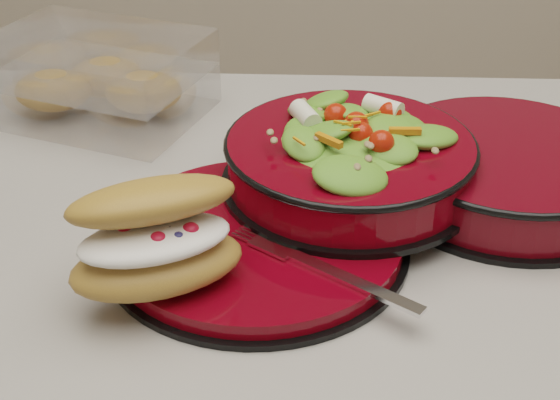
{
  "coord_description": "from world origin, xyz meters",
  "views": [
    {
      "loc": [
        -0.08,
        -0.62,
        1.31
      ],
      "look_at": [
        -0.11,
        -0.02,
        0.94
      ],
      "focal_mm": 50.0,
      "sensor_mm": 36.0,
      "label": 1
    }
  ],
  "objects_px": {
    "dinner_plate": "(258,239)",
    "salad_bowl": "(350,151)",
    "pastry_box": "(97,79)",
    "croissant": "(157,238)",
    "fork": "(327,270)",
    "extra_bowl": "(507,169)"
  },
  "relations": [
    {
      "from": "dinner_plate",
      "to": "salad_bowl",
      "type": "distance_m",
      "value": 0.13
    },
    {
      "from": "salad_bowl",
      "to": "pastry_box",
      "type": "bearing_deg",
      "value": 146.11
    },
    {
      "from": "croissant",
      "to": "dinner_plate",
      "type": "bearing_deg",
      "value": 22.48
    },
    {
      "from": "croissant",
      "to": "pastry_box",
      "type": "relative_size",
      "value": 0.55
    },
    {
      "from": "dinner_plate",
      "to": "pastry_box",
      "type": "xyz_separation_m",
      "value": [
        -0.21,
        0.28,
        0.03
      ]
    },
    {
      "from": "fork",
      "to": "extra_bowl",
      "type": "height_order",
      "value": "extra_bowl"
    },
    {
      "from": "salad_bowl",
      "to": "pastry_box",
      "type": "distance_m",
      "value": 0.36
    },
    {
      "from": "croissant",
      "to": "extra_bowl",
      "type": "height_order",
      "value": "croissant"
    },
    {
      "from": "salad_bowl",
      "to": "pastry_box",
      "type": "xyz_separation_m",
      "value": [
        -0.3,
        0.2,
        -0.01
      ]
    },
    {
      "from": "dinner_plate",
      "to": "fork",
      "type": "relative_size",
      "value": 1.88
    },
    {
      "from": "salad_bowl",
      "to": "pastry_box",
      "type": "relative_size",
      "value": 0.87
    },
    {
      "from": "dinner_plate",
      "to": "croissant",
      "type": "distance_m",
      "value": 0.12
    },
    {
      "from": "croissant",
      "to": "fork",
      "type": "height_order",
      "value": "croissant"
    },
    {
      "from": "pastry_box",
      "to": "croissant",
      "type": "bearing_deg",
      "value": -49.47
    },
    {
      "from": "croissant",
      "to": "fork",
      "type": "distance_m",
      "value": 0.14
    },
    {
      "from": "croissant",
      "to": "extra_bowl",
      "type": "distance_m",
      "value": 0.37
    },
    {
      "from": "dinner_plate",
      "to": "salad_bowl",
      "type": "xyz_separation_m",
      "value": [
        0.08,
        0.08,
        0.05
      ]
    },
    {
      "from": "salad_bowl",
      "to": "croissant",
      "type": "height_order",
      "value": "salad_bowl"
    },
    {
      "from": "pastry_box",
      "to": "fork",
      "type": "bearing_deg",
      "value": -31.74
    },
    {
      "from": "pastry_box",
      "to": "extra_bowl",
      "type": "relative_size",
      "value": 1.13
    },
    {
      "from": "dinner_plate",
      "to": "salad_bowl",
      "type": "bearing_deg",
      "value": 44.95
    },
    {
      "from": "extra_bowl",
      "to": "dinner_plate",
      "type": "bearing_deg",
      "value": -156.37
    }
  ]
}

